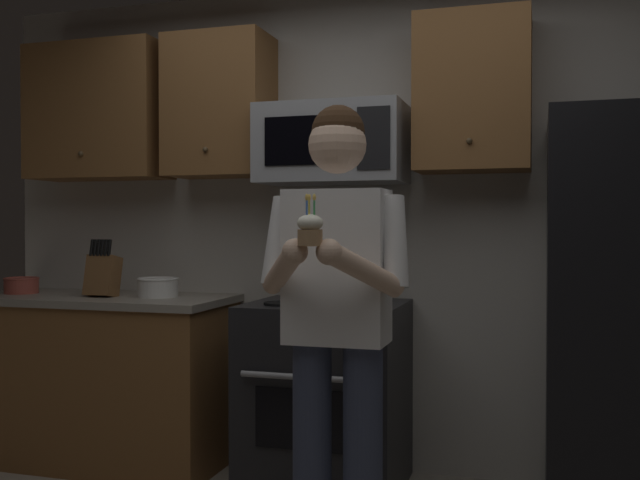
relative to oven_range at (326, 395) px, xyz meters
name	(u,v)px	position (x,y,z in m)	size (l,w,h in m)	color
wall_back	(373,226)	(0.15, 0.39, 0.84)	(4.40, 0.10, 2.60)	beige
oven_range	(326,395)	(0.00, 0.00, 0.00)	(0.76, 0.70, 0.93)	black
microwave	(332,144)	(0.00, 0.12, 1.26)	(0.74, 0.41, 0.40)	#9EA0A5
cabinet_row_upper	(232,106)	(-0.57, 0.17, 1.49)	(2.78, 0.36, 0.76)	brown
counter_left	(101,378)	(-1.30, 0.02, 0.00)	(1.44, 0.66, 0.92)	brown
knife_block	(103,275)	(-1.25, -0.03, 0.58)	(0.16, 0.15, 0.32)	brown
bowl_large_white	(158,287)	(-0.95, 0.04, 0.51)	(0.22, 0.22, 0.10)	white
bowl_small_colored	(21,285)	(-1.80, 0.00, 0.51)	(0.20, 0.20, 0.09)	#B24C3F
person	(336,308)	(0.29, -0.83, 0.53)	(0.60, 0.48, 1.76)	#383F59
cupcake	(310,229)	(0.29, -1.16, 0.83)	(0.09, 0.09, 0.17)	#A87F56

